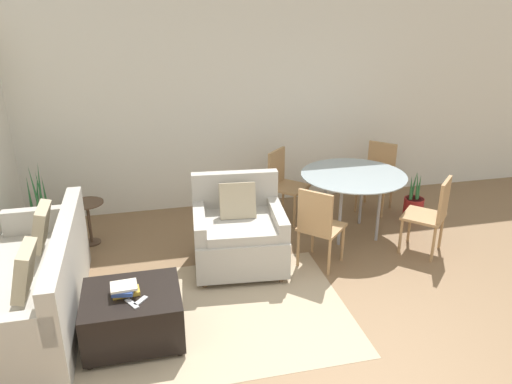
{
  "coord_description": "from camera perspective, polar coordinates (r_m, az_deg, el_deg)",
  "views": [
    {
      "loc": [
        -1.38,
        -2.95,
        2.75
      ],
      "look_at": [
        -0.23,
        1.91,
        0.75
      ],
      "focal_mm": 35.0,
      "sensor_mm": 36.0,
      "label": 1
    }
  ],
  "objects": [
    {
      "name": "tv_remote_primary",
      "position": [
        4.19,
        -13.04,
        -12.01
      ],
      "size": [
        0.12,
        0.13,
        0.01
      ],
      "color": "#B7B7BC",
      "rests_on": "ottoman"
    },
    {
      "name": "ground_plane",
      "position": [
        4.27,
        9.48,
        -18.68
      ],
      "size": [
        20.0,
        20.0,
        0.0
      ],
      "primitive_type": "plane",
      "color": "brown"
    },
    {
      "name": "book_stack",
      "position": [
        4.28,
        -14.81,
        -10.73
      ],
      "size": [
        0.24,
        0.2,
        0.09
      ],
      "color": "gold",
      "rests_on": "ottoman"
    },
    {
      "name": "tv_remote_secondary",
      "position": [
        4.17,
        -13.99,
        -12.28
      ],
      "size": [
        0.12,
        0.16,
        0.01
      ],
      "color": "#B7B7BC",
      "rests_on": "ottoman"
    },
    {
      "name": "armchair",
      "position": [
        5.32,
        -2.0,
        -4.75
      ],
      "size": [
        1.02,
        0.97,
        0.94
      ],
      "color": "#B2ADA3",
      "rests_on": "ground_plane"
    },
    {
      "name": "dining_chair_far_right",
      "position": [
        6.88,
        13.79,
        2.24
      ],
      "size": [
        0.59,
        0.59,
        0.9
      ],
      "color": "tan",
      "rests_on": "ground_plane"
    },
    {
      "name": "dining_chair_near_left",
      "position": [
        5.25,
        7.16,
        -3.54
      ],
      "size": [
        0.59,
        0.59,
        0.9
      ],
      "color": "tan",
      "rests_on": "ground_plane"
    },
    {
      "name": "potted_plant_small",
      "position": [
        6.82,
        17.57,
        -1.39
      ],
      "size": [
        0.26,
        0.26,
        0.64
      ],
      "color": "maroon",
      "rests_on": "ground_plane"
    },
    {
      "name": "area_rug",
      "position": [
        4.73,
        -6.71,
        -13.86
      ],
      "size": [
        2.76,
        1.82,
        0.01
      ],
      "color": "tan",
      "rests_on": "ground_plane"
    },
    {
      "name": "dining_chair_near_right",
      "position": [
        5.82,
        19.53,
        -2.08
      ],
      "size": [
        0.59,
        0.59,
        0.9
      ],
      "color": "tan",
      "rests_on": "ground_plane"
    },
    {
      "name": "couch",
      "position": [
        4.91,
        -23.87,
        -10.14
      ],
      "size": [
        0.83,
        2.04,
        0.91
      ],
      "color": "#B2ADA3",
      "rests_on": "ground_plane"
    },
    {
      "name": "side_table",
      "position": [
        6.08,
        -18.62,
        -2.49
      ],
      "size": [
        0.38,
        0.38,
        0.52
      ],
      "color": "#4C3828",
      "rests_on": "ground_plane"
    },
    {
      "name": "dining_chair_far_left",
      "position": [
        6.41,
        3.11,
        1.4
      ],
      "size": [
        0.59,
        0.59,
        0.9
      ],
      "color": "tan",
      "rests_on": "ground_plane"
    },
    {
      "name": "potted_plant",
      "position": [
        6.25,
        -23.01,
        -3.79
      ],
      "size": [
        0.36,
        0.36,
        1.02
      ],
      "color": "#333338",
      "rests_on": "ground_plane"
    },
    {
      "name": "ottoman",
      "position": [
        4.42,
        -13.88,
        -13.42
      ],
      "size": [
        0.8,
        0.69,
        0.45
      ],
      "color": "black",
      "rests_on": "ground_plane"
    },
    {
      "name": "dining_table",
      "position": [
        5.98,
        11.04,
        1.33
      ],
      "size": [
        1.24,
        1.24,
        0.77
      ],
      "color": "#99A8AD",
      "rests_on": "ground_plane"
    },
    {
      "name": "wall_back",
      "position": [
        6.69,
        -1.09,
        9.96
      ],
      "size": [
        12.0,
        0.06,
        2.75
      ],
      "color": "silver",
      "rests_on": "ground_plane"
    }
  ]
}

